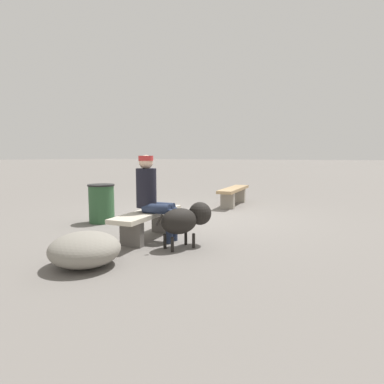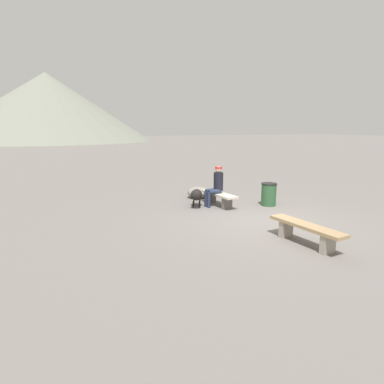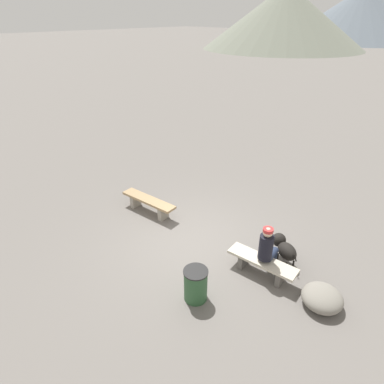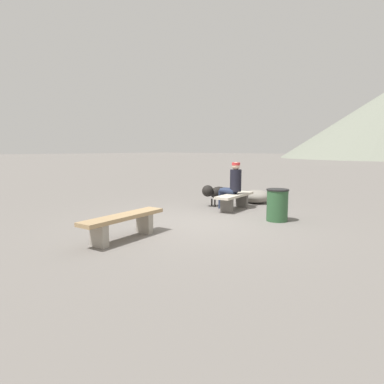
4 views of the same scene
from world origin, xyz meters
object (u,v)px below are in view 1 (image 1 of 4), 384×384
Objects in this scene: bench_right at (148,219)px; trash_bin at (102,203)px; boulder at (85,249)px; bench_left at (234,193)px; dog at (186,219)px; seated_person at (152,192)px.

trash_bin reaches higher than bench_right.
bench_right is 1.39m from boulder.
dog is (4.00, 0.84, 0.08)m from bench_left.
bench_right is at bearing -113.26° from seated_person.
boulder is at bearing 179.49° from dog.
seated_person is 1.75× the size of trash_bin.
trash_bin reaches higher than bench_left.
bench_left is at bearing -177.95° from boulder.
bench_right is 2.17× the size of trash_bin.
bench_left is 5.27m from boulder.
dog reaches higher than bench_right.
bench_left reaches higher than boulder.
seated_person reaches higher than bench_left.
seated_person is at bearing -179.66° from boulder.
boulder is (1.27, -0.65, -0.20)m from dog.
bench_right is 0.77m from dog.
dog is 1.44m from boulder.
bench_left is 2.25× the size of boulder.
trash_bin is at bearing -118.27° from seated_person.
bench_right is at bearing 108.05° from dog.
dog is at bearing 152.85° from boulder.
seated_person reaches higher than boulder.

